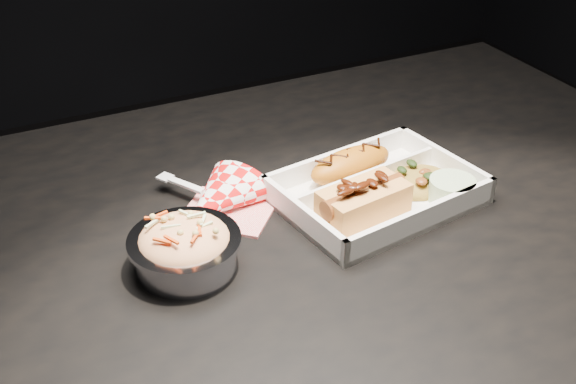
% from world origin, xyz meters
% --- Properties ---
extents(dining_table, '(1.20, 0.80, 0.75)m').
position_xyz_m(dining_table, '(0.00, 0.00, 0.66)').
color(dining_table, black).
rests_on(dining_table, ground).
extents(food_tray, '(0.27, 0.21, 0.04)m').
position_xyz_m(food_tray, '(0.09, -0.01, 0.76)').
color(food_tray, white).
rests_on(food_tray, dining_table).
extents(fried_pastry, '(0.14, 0.07, 0.04)m').
position_xyz_m(fried_pastry, '(0.09, 0.05, 0.78)').
color(fried_pastry, '#BC6712').
rests_on(fried_pastry, food_tray).
extents(hotdog, '(0.12, 0.07, 0.06)m').
position_xyz_m(hotdog, '(0.05, -0.04, 0.78)').
color(hotdog, '#E79D4E').
rests_on(hotdog, food_tray).
extents(fried_rice_mound, '(0.11, 0.09, 0.03)m').
position_xyz_m(fried_rice_mound, '(0.16, -0.01, 0.77)').
color(fried_rice_mound, '#A88330').
rests_on(fried_rice_mound, food_tray).
extents(cupcake_liner, '(0.06, 0.06, 0.03)m').
position_xyz_m(cupcake_liner, '(0.18, -0.06, 0.77)').
color(cupcake_liner, '#B2CD9B').
rests_on(cupcake_liner, food_tray).
extents(foil_coleslaw_cup, '(0.13, 0.13, 0.07)m').
position_xyz_m(foil_coleslaw_cup, '(-0.18, -0.04, 0.78)').
color(foil_coleslaw_cup, silver).
rests_on(foil_coleslaw_cup, dining_table).
extents(napkin_fork, '(0.15, 0.17, 0.10)m').
position_xyz_m(napkin_fork, '(-0.10, 0.06, 0.77)').
color(napkin_fork, red).
rests_on(napkin_fork, dining_table).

